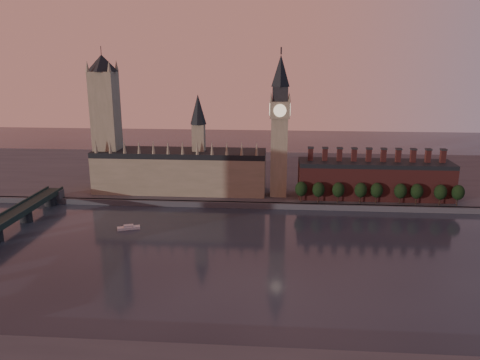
% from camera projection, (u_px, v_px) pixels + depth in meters
% --- Properties ---
extents(ground, '(900.00, 900.00, 0.00)m').
position_uv_depth(ground, '(260.00, 262.00, 246.47)').
color(ground, black).
rests_on(ground, ground).
extents(north_bank, '(900.00, 182.00, 4.00)m').
position_uv_depth(north_bank, '(266.00, 175.00, 417.49)').
color(north_bank, '#47474D').
rests_on(north_bank, ground).
extents(palace_of_westminster, '(130.00, 30.30, 74.00)m').
position_uv_depth(palace_of_westminster, '(181.00, 169.00, 356.27)').
color(palace_of_westminster, gray).
rests_on(palace_of_westminster, north_bank).
extents(victoria_tower, '(24.00, 24.00, 108.00)m').
position_uv_depth(victoria_tower, '(106.00, 119.00, 350.71)').
color(victoria_tower, gray).
rests_on(victoria_tower, north_bank).
extents(big_ben, '(15.00, 15.00, 107.00)m').
position_uv_depth(big_ben, '(280.00, 125.00, 337.07)').
color(big_ben, gray).
rests_on(big_ben, north_bank).
extents(chimney_block, '(110.00, 25.00, 37.00)m').
position_uv_depth(chimney_block, '(374.00, 179.00, 342.06)').
color(chimney_block, '#5C2523').
rests_on(chimney_block, north_bank).
extents(embankment_tree_0, '(8.60, 8.60, 14.88)m').
position_uv_depth(embankment_tree_0, '(301.00, 189.00, 332.37)').
color(embankment_tree_0, black).
rests_on(embankment_tree_0, north_bank).
extents(embankment_tree_1, '(8.60, 8.60, 14.88)m').
position_uv_depth(embankment_tree_1, '(318.00, 190.00, 330.67)').
color(embankment_tree_1, black).
rests_on(embankment_tree_1, north_bank).
extents(embankment_tree_2, '(8.60, 8.60, 14.88)m').
position_uv_depth(embankment_tree_2, '(338.00, 190.00, 330.22)').
color(embankment_tree_2, black).
rests_on(embankment_tree_2, north_bank).
extents(embankment_tree_3, '(8.60, 8.60, 14.88)m').
position_uv_depth(embankment_tree_3, '(361.00, 190.00, 329.54)').
color(embankment_tree_3, black).
rests_on(embankment_tree_3, north_bank).
extents(embankment_tree_4, '(8.60, 8.60, 14.88)m').
position_uv_depth(embankment_tree_4, '(377.00, 190.00, 329.21)').
color(embankment_tree_4, black).
rests_on(embankment_tree_4, north_bank).
extents(embankment_tree_5, '(8.60, 8.60, 14.88)m').
position_uv_depth(embankment_tree_5, '(400.00, 191.00, 327.35)').
color(embankment_tree_5, black).
rests_on(embankment_tree_5, north_bank).
extents(embankment_tree_6, '(8.60, 8.60, 14.88)m').
position_uv_depth(embankment_tree_6, '(417.00, 191.00, 326.64)').
color(embankment_tree_6, black).
rests_on(embankment_tree_6, north_bank).
extents(embankment_tree_7, '(8.60, 8.60, 14.88)m').
position_uv_depth(embankment_tree_7, '(441.00, 192.00, 324.63)').
color(embankment_tree_7, black).
rests_on(embankment_tree_7, north_bank).
extents(embankment_tree_8, '(8.60, 8.60, 14.88)m').
position_uv_depth(embankment_tree_8, '(458.00, 192.00, 323.83)').
color(embankment_tree_8, black).
rests_on(embankment_tree_8, north_bank).
extents(river_boat, '(14.42, 8.53, 2.78)m').
position_uv_depth(river_boat, '(129.00, 228.00, 292.73)').
color(river_boat, silver).
rests_on(river_boat, ground).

